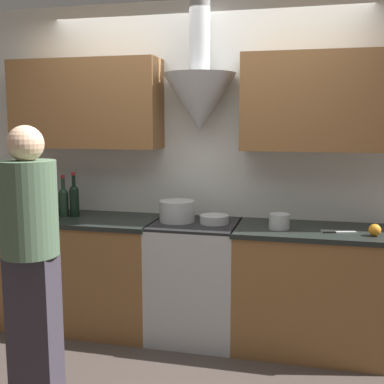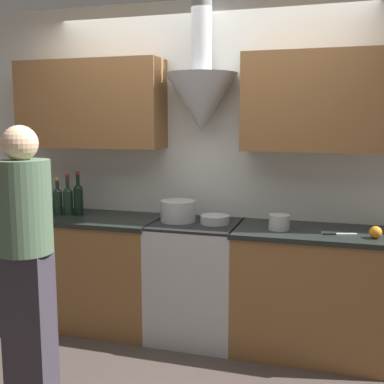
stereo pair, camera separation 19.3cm
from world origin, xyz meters
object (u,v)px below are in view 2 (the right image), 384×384
saucepan (279,222)px  wine_bottle_4 (68,199)px  stove_range (196,279)px  stock_pot (178,211)px  wine_bottle_0 (29,197)px  wine_bottle_3 (58,200)px  mixing_bowl (215,219)px  person_foreground_left (26,255)px  wine_bottle_5 (78,198)px  orange_fruit (376,232)px  wine_bottle_2 (47,198)px  wine_bottle_1 (37,197)px

saucepan → wine_bottle_4: bearing=177.8°
stove_range → stock_pot: stock_pot is taller
wine_bottle_0 → wine_bottle_3: 0.29m
wine_bottle_4 → mixing_bowl: wine_bottle_4 is taller
stove_range → wine_bottle_3: size_ratio=2.96×
stock_pot → person_foreground_left: size_ratio=0.16×
wine_bottle_4 → wine_bottle_5: wine_bottle_5 is taller
stove_range → person_foreground_left: bearing=-119.8°
wine_bottle_5 → wine_bottle_0: bearing=-179.9°
orange_fruit → mixing_bowl: bearing=172.5°
wine_bottle_4 → stock_pot: (0.94, 0.01, -0.05)m
saucepan → person_foreground_left: bearing=-139.7°
wine_bottle_5 → saucepan: (1.63, -0.08, -0.09)m
wine_bottle_2 → saucepan: bearing=-1.6°
wine_bottle_1 → wine_bottle_2: (0.10, -0.01, 0.00)m
orange_fruit → wine_bottle_3: bearing=177.0°
stove_range → wine_bottle_1: (-1.38, 0.00, 0.58)m
stove_range → wine_bottle_3: bearing=-179.6°
wine_bottle_1 → person_foreground_left: (0.72, -1.17, -0.12)m
mixing_bowl → orange_fruit: bearing=-7.5°
wine_bottle_1 → wine_bottle_5: wine_bottle_5 is taller
wine_bottle_2 → orange_fruit: wine_bottle_2 is taller
wine_bottle_1 → orange_fruit: 2.66m
wine_bottle_5 → mixing_bowl: 1.15m
stove_range → orange_fruit: 1.36m
wine_bottle_1 → wine_bottle_4: (0.29, -0.00, -0.00)m
stock_pot → person_foreground_left: bearing=-113.8°
stock_pot → wine_bottle_0: bearing=-179.8°
wine_bottle_0 → wine_bottle_2: wine_bottle_2 is taller
wine_bottle_2 → wine_bottle_5: size_ratio=0.94×
stove_range → saucepan: saucepan is taller
wine_bottle_4 → person_foreground_left: bearing=-70.1°
saucepan → wine_bottle_1: bearing=178.1°
wine_bottle_0 → stock_pot: wine_bottle_0 is taller
wine_bottle_3 → wine_bottle_5: bearing=6.5°
wine_bottle_1 → mixing_bowl: 1.53m
wine_bottle_4 → wine_bottle_2: bearing=-176.7°
wine_bottle_5 → stock_pot: size_ratio=1.32×
wine_bottle_3 → mixing_bowl: size_ratio=1.40×
orange_fruit → stove_range: bearing=173.8°
stock_pot → wine_bottle_5: bearing=-179.8°
mixing_bowl → person_foreground_left: person_foreground_left is taller
wine_bottle_1 → wine_bottle_3: bearing=-2.8°
wine_bottle_0 → stock_pot: 1.33m
stock_pot → wine_bottle_4: bearing=-179.1°
stove_range → person_foreground_left: 1.42m
wine_bottle_0 → wine_bottle_1: wine_bottle_1 is taller
wine_bottle_3 → wine_bottle_4: size_ratio=0.91×
wine_bottle_0 → saucepan: (2.11, -0.08, -0.07)m
stove_range → mixing_bowl: size_ratio=4.14×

